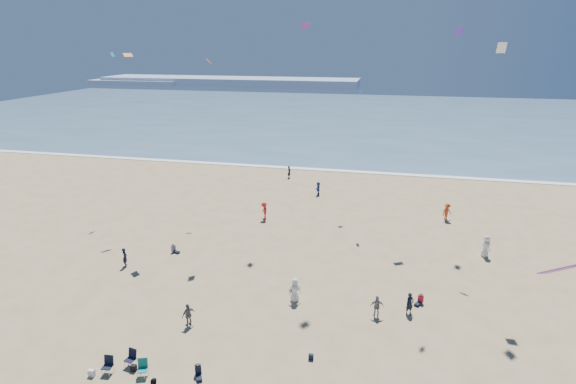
# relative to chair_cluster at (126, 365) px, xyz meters

# --- Properties ---
(ocean) EXTENTS (220.00, 100.00, 0.06)m
(ocean) POSITION_rel_chair_cluster_xyz_m (5.65, 93.39, -0.47)
(ocean) COLOR #476B84
(ocean) RESTS_ON ground
(surf_line) EXTENTS (220.00, 1.20, 0.08)m
(surf_line) POSITION_rel_chair_cluster_xyz_m (5.65, 43.39, -0.46)
(surf_line) COLOR white
(surf_line) RESTS_ON ground
(headland_far) EXTENTS (110.00, 20.00, 3.20)m
(headland_far) POSITION_rel_chair_cluster_xyz_m (-54.35, 168.39, 1.10)
(headland_far) COLOR #7A8EA8
(headland_far) RESTS_ON ground
(headland_near) EXTENTS (40.00, 14.00, 2.00)m
(headland_near) POSITION_rel_chair_cluster_xyz_m (-94.35, 163.39, 0.50)
(headland_near) COLOR #7A8EA8
(headland_near) RESTS_ON ground
(standing_flyers) EXTENTS (29.57, 45.95, 1.90)m
(standing_flyers) POSITION_rel_chair_cluster_xyz_m (10.66, 14.06, 0.35)
(standing_flyers) COLOR black
(standing_flyers) RESTS_ON ground
(seated_group) EXTENTS (21.37, 23.39, 0.84)m
(seated_group) POSITION_rel_chair_cluster_xyz_m (8.30, 2.15, -0.08)
(seated_group) COLOR white
(seated_group) RESTS_ON ground
(chair_cluster) EXTENTS (2.71, 1.48, 1.00)m
(chair_cluster) POSITION_rel_chair_cluster_xyz_m (0.00, 0.00, 0.00)
(chair_cluster) COLOR black
(chair_cluster) RESTS_ON ground
(white_tote) EXTENTS (0.35, 0.20, 0.40)m
(white_tote) POSITION_rel_chair_cluster_xyz_m (-1.71, -0.70, -0.30)
(white_tote) COLOR silver
(white_tote) RESTS_ON ground
(black_backpack) EXTENTS (0.30, 0.22, 0.38)m
(black_backpack) POSITION_rel_chair_cluster_xyz_m (0.30, 0.17, -0.31)
(black_backpack) COLOR black
(black_backpack) RESTS_ON ground
(navy_bag) EXTENTS (0.28, 0.18, 0.34)m
(navy_bag) POSITION_rel_chair_cluster_xyz_m (9.70, 3.24, -0.33)
(navy_bag) COLOR black
(navy_bag) RESTS_ON ground
(kites_aloft) EXTENTS (46.02, 38.79, 31.19)m
(kites_aloft) POSITION_rel_chair_cluster_xyz_m (15.95, 12.84, 14.20)
(kites_aloft) COLOR #781F8C
(kites_aloft) RESTS_ON ground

